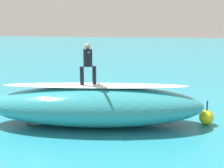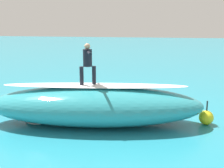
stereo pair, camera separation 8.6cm
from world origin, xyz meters
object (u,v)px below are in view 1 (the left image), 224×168
Objects in this scene: surfboard_riding at (88,86)px; surfer_paddling at (132,96)px; surfboard_paddling at (130,99)px; surfer_riding at (88,61)px; buoy_marker at (206,117)px.

surfer_paddling is (-1.37, -3.86, -1.38)m from surfboard_riding.
surfboard_paddling is at bearing -130.19° from surfboard_riding.
surfboard_riding is 4.39m from surfboard_paddling.
surfer_paddling is at bearing 180.00° from surfboard_paddling.
surfer_riding is 0.94× the size of surfer_paddling.
surfer_paddling is (-0.13, 0.05, 0.18)m from surfboard_paddling.
surfboard_riding is 4.32m from surfer_paddling.
surfboard_riding is 0.98m from surfer_riding.
surfer_riding is at bearing 90.74° from surfer_paddling.
surfboard_paddling is at bearing -42.39° from buoy_marker.
surfer_paddling reaches higher than surfboard_paddling.
surfer_paddling is (-1.37, -3.86, -2.36)m from surfer_riding.
surfer_paddling is 4.54m from buoy_marker.
surfboard_riding is at bearing 90.74° from surfer_paddling.
surfboard_paddling is 2.30× the size of buoy_marker.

